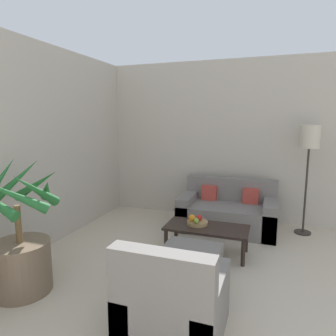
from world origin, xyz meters
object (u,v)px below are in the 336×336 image
floor_lamp (309,144)px  apple_green (196,221)px  armchair (173,304)px  coffee_table (207,230)px  fruit_bowl (197,223)px  apple_red (199,218)px  ottoman (190,267)px  sofa_loveseat (228,213)px  orange_fruit (192,218)px  potted_palm (21,249)px

floor_lamp → apple_green: bearing=-138.7°
apple_green → armchair: bearing=-82.5°
coffee_table → apple_green: 0.19m
fruit_bowl → armchair: bearing=-82.7°
apple_red → ottoman: bearing=-82.1°
floor_lamp → ottoman: floor_lamp is taller
ottoman → sofa_loveseat: bearing=86.1°
orange_fruit → armchair: (0.28, -1.60, -0.17)m
potted_palm → sofa_loveseat: size_ratio=0.92×
armchair → ottoman: armchair is taller
floor_lamp → ottoman: (-1.24, -1.97, -1.16)m
coffee_table → apple_red: (-0.12, 0.07, 0.13)m
armchair → potted_palm: bearing=176.7°
fruit_bowl → apple_red: apple_red is taller
apple_red → sofa_loveseat: bearing=74.8°
fruit_bowl → armchair: 1.63m
coffee_table → apple_green: bearing=-158.2°
sofa_loveseat → coffee_table: size_ratio=1.39×
sofa_loveseat → floor_lamp: bearing=9.5°
coffee_table → ottoman: (0.01, -0.82, -0.11)m
apple_green → orange_fruit: size_ratio=0.83×
coffee_table → orange_fruit: size_ratio=12.12×
ottoman → potted_palm: bearing=-156.8°
apple_red → ottoman: (0.12, -0.88, -0.24)m
apple_red → orange_fruit: (-0.09, -0.05, 0.01)m
coffee_table → apple_red: 0.19m
coffee_table → armchair: (0.07, -1.58, -0.03)m
apple_green → floor_lamp: bearing=41.3°
potted_palm → floor_lamp: (2.80, 2.64, 0.92)m
sofa_loveseat → orange_fruit: 1.02m
floor_lamp → apple_red: (-1.36, -1.09, -0.93)m
fruit_bowl → orange_fruit: (-0.07, -0.02, 0.07)m
floor_lamp → apple_red: 1.97m
fruit_bowl → apple_red: 0.07m
fruit_bowl → armchair: armchair is taller
potted_palm → sofa_loveseat: 2.98m
coffee_table → apple_red: bearing=149.0°
sofa_loveseat → apple_green: (-0.26, -1.02, 0.17)m
coffee_table → sofa_loveseat: bearing=82.4°
apple_red → coffee_table: bearing=-31.0°
floor_lamp → ottoman: size_ratio=2.77×
fruit_bowl → apple_red: size_ratio=3.55×
potted_palm → ottoman: potted_palm is taller
potted_palm → apple_red: size_ratio=17.62×
potted_palm → floor_lamp: size_ratio=0.83×
orange_fruit → ottoman: bearing=-75.8°
apple_red → armchair: 1.67m
floor_lamp → coffee_table: (-1.25, -1.15, -1.06)m
orange_fruit → armchair: size_ratio=0.10×
coffee_table → armchair: 1.58m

